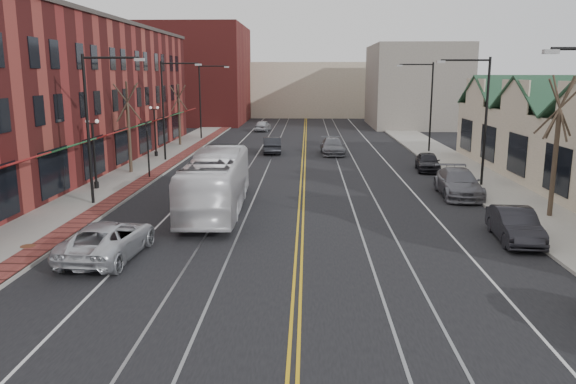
# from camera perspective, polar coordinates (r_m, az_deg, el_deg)

# --- Properties ---
(ground) EXTENTS (160.00, 160.00, 0.00)m
(ground) POSITION_cam_1_polar(r_m,az_deg,el_deg) (15.51, 0.63, -15.40)
(ground) COLOR black
(ground) RESTS_ON ground
(sidewalk_left) EXTENTS (4.00, 120.00, 0.15)m
(sidewalk_left) POSITION_cam_1_polar(r_m,az_deg,el_deg) (36.64, -17.68, 0.26)
(sidewalk_left) COLOR gray
(sidewalk_left) RESTS_ON ground
(sidewalk_right) EXTENTS (4.00, 120.00, 0.15)m
(sidewalk_right) POSITION_cam_1_polar(r_m,az_deg,el_deg) (36.43, 20.67, -0.02)
(sidewalk_right) COLOR gray
(sidewalk_right) RESTS_ON ground
(building_left) EXTENTS (10.00, 50.00, 11.00)m
(building_left) POSITION_cam_1_polar(r_m,az_deg,el_deg) (45.15, -23.62, 8.87)
(building_left) COLOR maroon
(building_left) RESTS_ON ground
(backdrop_left) EXTENTS (14.00, 18.00, 14.00)m
(backdrop_left) POSITION_cam_1_polar(r_m,az_deg,el_deg) (85.35, -9.20, 11.67)
(backdrop_left) COLOR maroon
(backdrop_left) RESTS_ON ground
(backdrop_mid) EXTENTS (22.00, 14.00, 9.00)m
(backdrop_mid) POSITION_cam_1_polar(r_m,az_deg,el_deg) (98.81, 1.86, 10.38)
(backdrop_mid) COLOR #BAAC8F
(backdrop_mid) RESTS_ON ground
(backdrop_right) EXTENTS (12.00, 16.00, 11.00)m
(backdrop_right) POSITION_cam_1_polar(r_m,az_deg,el_deg) (80.15, 12.78, 10.46)
(backdrop_right) COLOR slate
(backdrop_right) RESTS_ON ground
(streetlight_l_1) EXTENTS (3.33, 0.25, 8.00)m
(streetlight_l_1) POSITION_cam_1_polar(r_m,az_deg,el_deg) (31.94, -19.00, 7.51)
(streetlight_l_1) COLOR black
(streetlight_l_1) RESTS_ON sidewalk_left
(streetlight_l_2) EXTENTS (3.33, 0.25, 8.00)m
(streetlight_l_2) POSITION_cam_1_polar(r_m,az_deg,el_deg) (47.22, -12.07, 9.11)
(streetlight_l_2) COLOR black
(streetlight_l_2) RESTS_ON sidewalk_left
(streetlight_l_3) EXTENTS (3.33, 0.25, 8.00)m
(streetlight_l_3) POSITION_cam_1_polar(r_m,az_deg,el_deg) (62.85, -8.53, 9.87)
(streetlight_l_3) COLOR black
(streetlight_l_3) RESTS_ON sidewalk_left
(streetlight_r_1) EXTENTS (3.33, 0.25, 8.00)m
(streetlight_r_1) POSITION_cam_1_polar(r_m,az_deg,el_deg) (37.41, 18.87, 8.07)
(streetlight_r_1) COLOR black
(streetlight_r_1) RESTS_ON sidewalk_right
(streetlight_r_2) EXTENTS (3.33, 0.25, 8.00)m
(streetlight_r_2) POSITION_cam_1_polar(r_m,az_deg,el_deg) (52.92, 13.89, 9.30)
(streetlight_r_2) COLOR black
(streetlight_r_2) RESTS_ON sidewalk_right
(lamppost_l_2) EXTENTS (0.84, 0.28, 4.27)m
(lamppost_l_2) POSITION_cam_1_polar(r_m,az_deg,el_deg) (36.57, -19.07, 3.53)
(lamppost_l_2) COLOR black
(lamppost_l_2) RESTS_ON sidewalk_left
(lamppost_l_3) EXTENTS (0.84, 0.28, 4.27)m
(lamppost_l_3) POSITION_cam_1_polar(r_m,az_deg,el_deg) (49.79, -13.35, 5.92)
(lamppost_l_3) COLOR black
(lamppost_l_3) RESTS_ON sidewalk_left
(tree_left_near) EXTENTS (1.78, 1.37, 6.48)m
(tree_left_near) POSITION_cam_1_polar(r_m,az_deg,el_deg) (41.95, -15.89, 6.53)
(tree_left_near) COLOR #382B21
(tree_left_near) RESTS_ON sidewalk_left
(tree_left_far) EXTENTS (1.66, 1.28, 6.02)m
(tree_left_far) POSITION_cam_1_polar(r_m,az_deg,el_deg) (57.36, -11.01, 7.85)
(tree_left_far) COLOR #382B21
(tree_left_far) RESTS_ON sidewalk_left
(tree_right_mid) EXTENTS (1.90, 1.46, 6.93)m
(tree_right_mid) POSITION_cam_1_polar(r_m,az_deg,el_deg) (30.52, 25.60, 4.41)
(tree_right_mid) COLOR #382B21
(tree_right_mid) RESTS_ON sidewalk_right
(manhole_far) EXTENTS (0.60, 0.60, 0.02)m
(manhole_far) POSITION_cam_1_polar(r_m,az_deg,el_deg) (25.60, -24.92, -5.01)
(manhole_far) COLOR #592D19
(manhole_far) RESTS_ON sidewalk_left
(traffic_signal) EXTENTS (0.18, 0.15, 3.80)m
(traffic_signal) POSITION_cam_1_polar(r_m,az_deg,el_deg) (39.61, -14.05, 4.64)
(traffic_signal) COLOR black
(traffic_signal) RESTS_ON sidewalk_left
(transit_bus) EXTENTS (2.98, 11.19, 3.09)m
(transit_bus) POSITION_cam_1_polar(r_m,az_deg,el_deg) (29.60, -7.31, 0.96)
(transit_bus) COLOR white
(transit_bus) RESTS_ON ground
(parked_suv) EXTENTS (2.79, 5.45, 1.47)m
(parked_suv) POSITION_cam_1_polar(r_m,az_deg,el_deg) (23.22, -17.81, -4.63)
(parked_suv) COLOR silver
(parked_suv) RESTS_ON ground
(parked_car_b) EXTENTS (1.84, 4.48, 1.44)m
(parked_car_b) POSITION_cam_1_polar(r_m,az_deg,el_deg) (26.16, 22.05, -3.13)
(parked_car_b) COLOR black
(parked_car_b) RESTS_ON ground
(parked_car_c) EXTENTS (2.53, 5.63, 1.60)m
(parked_car_c) POSITION_cam_1_polar(r_m,az_deg,el_deg) (34.63, 16.92, 0.88)
(parked_car_c) COLOR slate
(parked_car_c) RESTS_ON ground
(parked_car_d) EXTENTS (2.04, 4.22, 1.39)m
(parked_car_d) POSITION_cam_1_polar(r_m,az_deg,el_deg) (43.19, 14.01, 3.00)
(parked_car_d) COLOR black
(parked_car_d) RESTS_ON ground
(distant_car_left) EXTENTS (1.93, 4.60, 1.48)m
(distant_car_left) POSITION_cam_1_polar(r_m,az_deg,el_deg) (51.50, -1.65, 4.78)
(distant_car_left) COLOR black
(distant_car_left) RESTS_ON ground
(distant_car_right) EXTENTS (2.16, 5.10, 1.47)m
(distant_car_right) POSITION_cam_1_polar(r_m,az_deg,el_deg) (50.83, 4.54, 4.65)
(distant_car_right) COLOR slate
(distant_car_right) RESTS_ON ground
(distant_car_far) EXTENTS (2.09, 4.23, 1.39)m
(distant_car_far) POSITION_cam_1_polar(r_m,az_deg,el_deg) (71.57, -2.57, 6.74)
(distant_car_far) COLOR #B2B4BA
(distant_car_far) RESTS_ON ground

